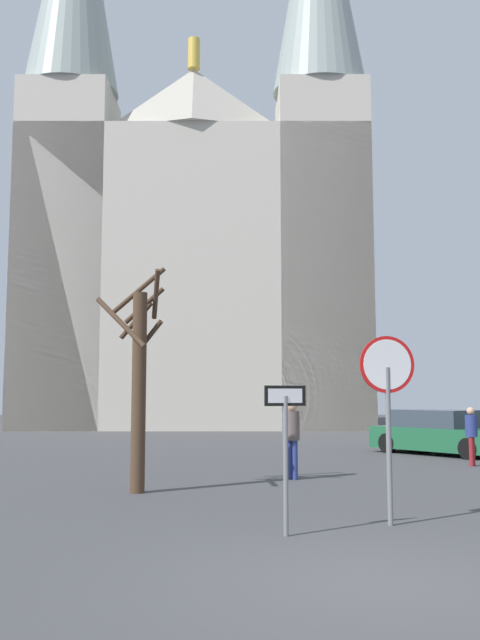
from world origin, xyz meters
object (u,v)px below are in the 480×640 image
(bare_tree, at_px, (139,377))
(pedestrian_standing, at_px, (471,431))
(one_way_arrow_sign, at_px, (285,437))
(pedestrian_walking, at_px, (293,431))
(stop_sign, at_px, (388,390))
(parked_car_near_green, at_px, (441,433))
(cathedral, at_px, (197,228))

(bare_tree, distance_m, pedestrian_standing, 9.86)
(one_way_arrow_sign, height_order, pedestrian_walking, one_way_arrow_sign)
(one_way_arrow_sign, bearing_deg, pedestrian_standing, 56.91)
(bare_tree, distance_m, pedestrian_walking, 4.06)
(one_way_arrow_sign, bearing_deg, stop_sign, 24.10)
(bare_tree, bearing_deg, pedestrian_walking, 31.74)
(parked_car_near_green, bearing_deg, pedestrian_standing, -95.03)
(one_way_arrow_sign, bearing_deg, parked_car_near_green, 63.85)
(one_way_arrow_sign, relative_size, pedestrian_walking, 1.15)
(cathedral, distance_m, pedestrian_walking, 28.07)
(cathedral, distance_m, bare_tree, 29.36)
(stop_sign, height_order, parked_car_near_green, stop_sign)
(cathedral, height_order, pedestrian_walking, cathedral)
(cathedral, height_order, one_way_arrow_sign, cathedral)
(cathedral, relative_size, pedestrian_walking, 20.93)
(pedestrian_walking, bearing_deg, one_way_arrow_sign, -96.96)
(bare_tree, xyz_separation_m, pedestrian_walking, (3.30, 2.04, -1.20))
(bare_tree, bearing_deg, cathedral, 89.56)
(stop_sign, xyz_separation_m, one_way_arrow_sign, (-1.62, -0.72, -0.66))
(stop_sign, distance_m, parked_car_near_green, 12.97)
(pedestrian_walking, bearing_deg, stop_sign, -81.37)
(bare_tree, relative_size, pedestrian_walking, 2.60)
(one_way_arrow_sign, relative_size, bare_tree, 0.44)
(pedestrian_walking, bearing_deg, bare_tree, -148.26)
(stop_sign, bearing_deg, pedestrian_walking, 98.63)
(pedestrian_standing, bearing_deg, one_way_arrow_sign, -123.09)
(parked_car_near_green, bearing_deg, one_way_arrow_sign, -116.15)
(cathedral, relative_size, parked_car_near_green, 7.77)
(pedestrian_walking, relative_size, pedestrian_standing, 1.13)
(cathedral, relative_size, pedestrian_standing, 23.55)
(parked_car_near_green, bearing_deg, pedestrian_walking, -130.41)
(stop_sign, height_order, pedestrian_walking, stop_sign)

